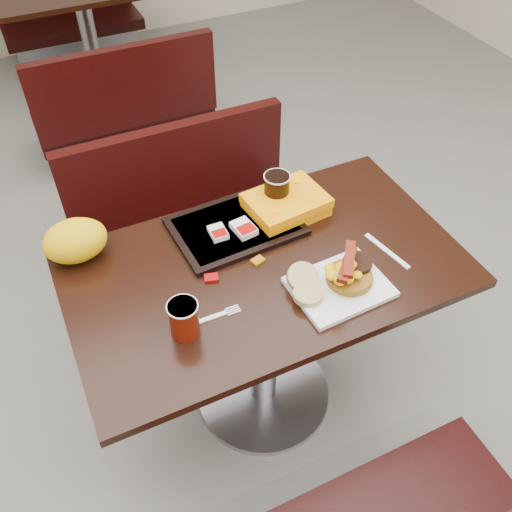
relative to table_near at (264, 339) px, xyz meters
name	(u,v)px	position (x,y,z in m)	size (l,w,h in m)	color
floor	(263,394)	(0.00, 0.00, -0.38)	(6.00, 7.00, 0.01)	gray
table_near	(264,339)	(0.00, 0.00, 0.00)	(1.20, 0.70, 0.75)	black
bench_near_n	(194,222)	(0.00, 0.70, -0.02)	(1.00, 0.46, 0.72)	black
table_far	(91,43)	(0.00, 2.60, 0.00)	(1.20, 0.70, 0.75)	black
bench_far_s	(120,95)	(0.00, 1.90, -0.02)	(1.00, 0.46, 0.72)	black
bench_far_n	(69,7)	(0.00, 3.30, -0.02)	(1.00, 0.46, 0.72)	black
platter	(340,287)	(0.16, -0.18, 0.38)	(0.27, 0.21, 0.02)	white
pancake_stack	(350,276)	(0.19, -0.17, 0.41)	(0.14, 0.14, 0.03)	#8B6317
sausage_patty	(358,263)	(0.23, -0.15, 0.43)	(0.09, 0.09, 0.01)	black
scrambled_eggs	(343,271)	(0.16, -0.17, 0.44)	(0.09, 0.08, 0.05)	#E3BB04
bacon_strips	(347,264)	(0.17, -0.18, 0.48)	(0.16, 0.07, 0.01)	#480905
muffin_bottom	(308,294)	(0.05, -0.18, 0.40)	(0.09, 0.09, 0.02)	#CDBB6C
muffin_top	(303,277)	(0.06, -0.12, 0.41)	(0.09, 0.09, 0.02)	#CDBB6C
coffee_cup_near	(184,319)	(-0.31, -0.13, 0.43)	(0.08, 0.08, 0.11)	maroon
fork	(209,318)	(-0.23, -0.12, 0.38)	(0.14, 0.03, 0.00)	white
knife	(387,251)	(0.37, -0.11, 0.38)	(0.18, 0.02, 0.00)	white
condiment_syrup	(258,261)	(-0.01, 0.02, 0.38)	(0.04, 0.03, 0.01)	#9E5C06
condiment_ketchup	(211,278)	(-0.17, 0.02, 0.38)	(0.04, 0.03, 0.01)	#8C0504
tray	(236,226)	(-0.01, 0.19, 0.38)	(0.40, 0.28, 0.02)	black
hashbrown_sleeve_left	(218,233)	(-0.08, 0.17, 0.40)	(0.05, 0.07, 0.02)	silver
hashbrown_sleeve_right	(244,228)	(0.00, 0.15, 0.40)	(0.06, 0.08, 0.02)	silver
coffee_cup_far	(277,190)	(0.15, 0.23, 0.45)	(0.08, 0.08, 0.11)	black
clamshell	(286,205)	(0.17, 0.19, 0.41)	(0.25, 0.19, 0.07)	#FC9104
paper_bag	(75,241)	(-0.50, 0.28, 0.44)	(0.19, 0.14, 0.13)	yellow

